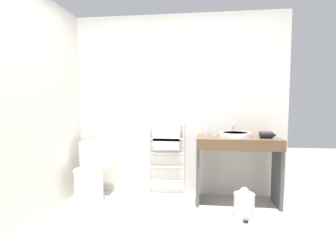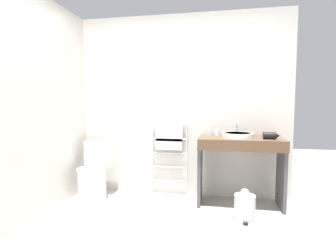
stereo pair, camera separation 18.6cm
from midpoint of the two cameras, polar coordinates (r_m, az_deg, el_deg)
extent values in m
cube|color=silver|center=(3.76, 3.73, 4.40)|extent=(3.07, 0.12, 2.53)
cube|color=silver|center=(3.48, -23.13, 4.02)|extent=(0.12, 2.32, 2.53)
cylinder|color=white|center=(3.72, -14.81, -12.30)|extent=(0.37, 0.37, 0.41)
cylinder|color=white|center=(3.66, -14.88, -9.05)|extent=(0.39, 0.39, 0.02)
cube|color=white|center=(3.86, -13.25, -5.77)|extent=(0.39, 0.19, 0.36)
cylinder|color=silver|center=(3.83, -13.31, -3.04)|extent=(0.05, 0.05, 0.01)
cylinder|color=silver|center=(3.81, -1.94, -6.87)|extent=(0.02, 0.02, 1.04)
cylinder|color=silver|center=(3.74, 5.51, -7.13)|extent=(0.02, 0.02, 1.04)
cylinder|color=silver|center=(3.85, 1.73, -11.88)|extent=(0.49, 0.02, 0.02)
cylinder|color=silver|center=(3.79, 1.74, -8.94)|extent=(0.49, 0.02, 0.02)
cylinder|color=silver|center=(3.75, 1.75, -5.92)|extent=(0.49, 0.02, 0.02)
cylinder|color=silver|center=(3.72, 1.76, -2.85)|extent=(0.49, 0.02, 0.02)
cylinder|color=silver|center=(3.70, 1.76, 0.27)|extent=(0.49, 0.02, 0.02)
cube|color=white|center=(3.68, 1.69, -1.46)|extent=(0.39, 0.04, 0.24)
cube|color=silver|center=(3.70, 1.68, -3.98)|extent=(0.38, 0.04, 0.16)
cube|color=brown|center=(3.44, 16.98, -2.77)|extent=(1.04, 0.50, 0.03)
cube|color=brown|center=(3.21, 17.41, -4.51)|extent=(1.04, 0.02, 0.10)
cube|color=#4C4C4F|center=(3.50, 8.52, -9.71)|extent=(0.04, 0.43, 0.83)
cube|color=#4C4C4F|center=(3.61, 24.86, -9.67)|extent=(0.04, 0.43, 0.83)
cylinder|color=white|center=(3.46, 16.43, -1.94)|extent=(0.40, 0.40, 0.06)
cylinder|color=silver|center=(3.45, 16.44, -1.52)|extent=(0.33, 0.33, 0.01)
cylinder|color=silver|center=(3.64, 16.15, -0.83)|extent=(0.02, 0.02, 0.16)
cylinder|color=silver|center=(3.59, 16.24, 0.17)|extent=(0.02, 0.09, 0.02)
cylinder|color=silver|center=(3.59, 10.40, -1.40)|extent=(0.06, 0.06, 0.08)
cylinder|color=silver|center=(3.53, 12.13, -1.54)|extent=(0.06, 0.06, 0.08)
cylinder|color=black|center=(3.42, 22.66, -1.95)|extent=(0.14, 0.09, 0.09)
cone|color=black|center=(3.44, 24.25, -1.96)|extent=(0.05, 0.07, 0.07)
cube|color=black|center=(3.50, 21.86, -1.79)|extent=(0.05, 0.09, 0.06)
cylinder|color=silver|center=(3.19, 18.02, -16.54)|extent=(0.23, 0.23, 0.28)
sphere|color=silver|center=(3.14, 18.09, -13.78)|extent=(0.10, 0.10, 0.10)
cube|color=black|center=(3.12, 18.28, -19.61)|extent=(0.05, 0.04, 0.02)
camera|label=1|loc=(0.09, -88.23, 0.14)|focal=28.00mm
camera|label=2|loc=(0.09, 91.77, -0.14)|focal=28.00mm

